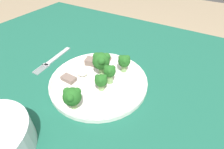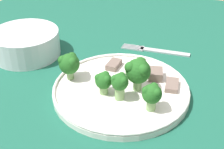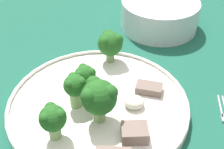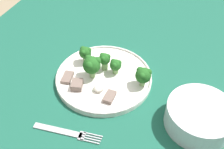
# 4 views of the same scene
# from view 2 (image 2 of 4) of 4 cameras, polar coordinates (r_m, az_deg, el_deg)

# --- Properties ---
(table) EXTENTS (1.29, 1.09, 0.76)m
(table) POSITION_cam_2_polar(r_m,az_deg,el_deg) (0.71, -1.89, -8.58)
(table) COLOR #195642
(table) RESTS_ON ground_plane
(dinner_plate) EXTENTS (0.28, 0.28, 0.02)m
(dinner_plate) POSITION_cam_2_polar(r_m,az_deg,el_deg) (0.63, 1.57, -2.92)
(dinner_plate) COLOR white
(dinner_plate) RESTS_ON table
(fork) EXTENTS (0.04, 0.17, 0.00)m
(fork) POSITION_cam_2_polar(r_m,az_deg,el_deg) (0.80, 8.02, 4.35)
(fork) COLOR #B2B2B7
(fork) RESTS_ON table
(cream_bowl) EXTENTS (0.16, 0.16, 0.06)m
(cream_bowl) POSITION_cam_2_polar(r_m,az_deg,el_deg) (0.79, -15.45, 5.43)
(cream_bowl) COLOR silver
(cream_bowl) RESTS_ON table
(broccoli_floret_near_rim_left) EXTENTS (0.05, 0.05, 0.07)m
(broccoli_floret_near_rim_left) POSITION_cam_2_polar(r_m,az_deg,el_deg) (0.61, 4.79, 0.71)
(broccoli_floret_near_rim_left) COLOR #7FA866
(broccoli_floret_near_rim_left) RESTS_ON dinner_plate
(broccoli_floret_center_left) EXTENTS (0.04, 0.04, 0.05)m
(broccoli_floret_center_left) POSITION_cam_2_polar(r_m,az_deg,el_deg) (0.56, 7.32, -3.58)
(broccoli_floret_center_left) COLOR #7FA866
(broccoli_floret_center_left) RESTS_ON dinner_plate
(broccoli_floret_back_left) EXTENTS (0.03, 0.03, 0.05)m
(broccoli_floret_back_left) POSITION_cam_2_polar(r_m,az_deg,el_deg) (0.60, -1.54, -1.17)
(broccoli_floret_back_left) COLOR #7FA866
(broccoli_floret_back_left) RESTS_ON dinner_plate
(broccoli_floret_front_left) EXTENTS (0.03, 0.03, 0.06)m
(broccoli_floret_front_left) POSITION_cam_2_polar(r_m,az_deg,el_deg) (0.58, 1.44, -1.59)
(broccoli_floret_front_left) COLOR #7FA866
(broccoli_floret_front_left) RESTS_ON dinner_plate
(broccoli_floret_center_back) EXTENTS (0.04, 0.04, 0.06)m
(broccoli_floret_center_back) POSITION_cam_2_polar(r_m,az_deg,el_deg) (0.65, -7.83, 2.02)
(broccoli_floret_center_back) COLOR #7FA866
(broccoli_floret_center_back) RESTS_ON dinner_plate
(meat_slice_front_slice) EXTENTS (0.05, 0.03, 0.01)m
(meat_slice_front_slice) POSITION_cam_2_polar(r_m,az_deg,el_deg) (0.64, 10.89, -1.92)
(meat_slice_front_slice) COLOR #756056
(meat_slice_front_slice) RESTS_ON dinner_plate
(meat_slice_middle_slice) EXTENTS (0.04, 0.03, 0.01)m
(meat_slice_middle_slice) POSITION_cam_2_polar(r_m,az_deg,el_deg) (0.70, 0.62, 1.76)
(meat_slice_middle_slice) COLOR #756056
(meat_slice_middle_slice) RESTS_ON dinner_plate
(meat_slice_rear_slice) EXTENTS (0.04, 0.04, 0.02)m
(meat_slice_rear_slice) POSITION_cam_2_polar(r_m,az_deg,el_deg) (0.67, 7.95, 0.07)
(meat_slice_rear_slice) COLOR #756056
(meat_slice_rear_slice) RESTS_ON dinner_plate
(sauce_dollop) EXTENTS (0.03, 0.03, 0.02)m
(sauce_dollop) POSITION_cam_2_polar(r_m,az_deg,el_deg) (0.67, 2.78, 0.60)
(sauce_dollop) COLOR silver
(sauce_dollop) RESTS_ON dinner_plate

